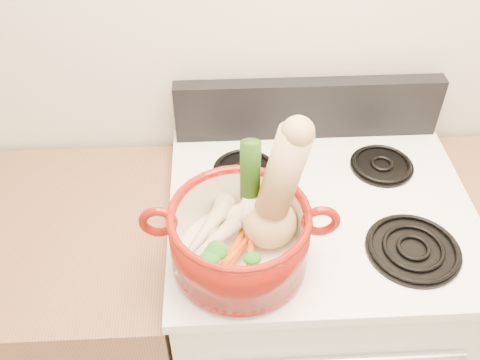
{
  "coord_description": "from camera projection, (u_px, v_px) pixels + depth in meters",
  "views": [
    {
      "loc": [
        -0.26,
        0.45,
        1.93
      ],
      "look_at": [
        -0.22,
        1.2,
        1.23
      ],
      "focal_mm": 40.0,
      "sensor_mm": 36.0,
      "label": 1
    }
  ],
  "objects": [
    {
      "name": "wall_back",
      "position": [
        314.0,
        15.0,
        1.39
      ],
      "size": [
        3.5,
        0.02,
        2.6
      ],
      "primitive_type": "cube",
      "color": "silver",
      "rests_on": "floor"
    },
    {
      "name": "stove_body",
      "position": [
        306.0,
        313.0,
        1.7
      ],
      "size": [
        0.76,
        0.65,
        0.92
      ],
      "primitive_type": "cube",
      "color": "white",
      "rests_on": "floor"
    },
    {
      "name": "cooktop",
      "position": [
        321.0,
        209.0,
        1.38
      ],
      "size": [
        0.78,
        0.67,
        0.03
      ],
      "primitive_type": "cube",
      "color": "white",
      "rests_on": "stove_body"
    },
    {
      "name": "control_backsplash",
      "position": [
        308.0,
        109.0,
        1.53
      ],
      "size": [
        0.76,
        0.05,
        0.18
      ],
      "primitive_type": "cube",
      "color": "black",
      "rests_on": "cooktop"
    },
    {
      "name": "burner_front_left",
      "position": [
        252.0,
        255.0,
        1.24
      ],
      "size": [
        0.22,
        0.22,
        0.02
      ],
      "primitive_type": "cylinder",
      "color": "black",
      "rests_on": "cooktop"
    },
    {
      "name": "burner_front_right",
      "position": [
        413.0,
        248.0,
        1.25
      ],
      "size": [
        0.22,
        0.22,
        0.02
      ],
      "primitive_type": "cylinder",
      "color": "black",
      "rests_on": "cooktop"
    },
    {
      "name": "burner_back_left",
      "position": [
        245.0,
        169.0,
        1.46
      ],
      "size": [
        0.17,
        0.17,
        0.02
      ],
      "primitive_type": "cylinder",
      "color": "black",
      "rests_on": "cooktop"
    },
    {
      "name": "burner_back_right",
      "position": [
        382.0,
        164.0,
        1.47
      ],
      "size": [
        0.17,
        0.17,
        0.02
      ],
      "primitive_type": "cylinder",
      "color": "black",
      "rests_on": "cooktop"
    },
    {
      "name": "dutch_oven",
      "position": [
        240.0,
        237.0,
        1.17
      ],
      "size": [
        0.32,
        0.32,
        0.15
      ],
      "primitive_type": "cylinder",
      "rotation": [
        0.0,
        0.0,
        -0.05
      ],
      "color": "maroon",
      "rests_on": "burner_front_left"
    },
    {
      "name": "pot_handle_left",
      "position": [
        158.0,
        222.0,
        1.13
      ],
      "size": [
        0.09,
        0.02,
        0.09
      ],
      "primitive_type": "torus",
      "rotation": [
        1.57,
        0.0,
        -0.05
      ],
      "color": "maroon",
      "rests_on": "dutch_oven"
    },
    {
      "name": "pot_handle_right",
      "position": [
        321.0,
        221.0,
        1.13
      ],
      "size": [
        0.09,
        0.02,
        0.09
      ],
      "primitive_type": "torus",
      "rotation": [
        1.57,
        0.0,
        -0.05
      ],
      "color": "maroon",
      "rests_on": "dutch_oven"
    },
    {
      "name": "squash",
      "position": [
        272.0,
        191.0,
        1.12
      ],
      "size": [
        0.22,
        0.18,
        0.33
      ],
      "primitive_type": null,
      "rotation": [
        0.0,
        0.22,
        0.28
      ],
      "color": "tan",
      "rests_on": "dutch_oven"
    },
    {
      "name": "leek",
      "position": [
        250.0,
        190.0,
        1.14
      ],
      "size": [
        0.05,
        0.05,
        0.28
      ],
      "primitive_type": "cylinder",
      "rotation": [
        -0.02,
        0.0,
        -0.07
      ],
      "color": "white",
      "rests_on": "dutch_oven"
    },
    {
      "name": "ginger",
      "position": [
        242.0,
        216.0,
        1.24
      ],
      "size": [
        0.1,
        0.08,
        0.05
      ],
      "primitive_type": "ellipsoid",
      "rotation": [
        0.0,
        0.0,
        0.17
      ],
      "color": "#D1BF80",
      "rests_on": "dutch_oven"
    },
    {
      "name": "parsnip_0",
      "position": [
        204.0,
        232.0,
        1.21
      ],
      "size": [
        0.16,
        0.21,
        0.06
      ],
      "primitive_type": "cone",
      "rotation": [
        1.66,
        0.0,
        -0.59
      ],
      "color": "beige",
      "rests_on": "dutch_oven"
    },
    {
      "name": "parsnip_1",
      "position": [
        203.0,
        234.0,
        1.19
      ],
      "size": [
        0.14,
        0.18,
        0.06
      ],
      "primitive_type": "cone",
      "rotation": [
        1.66,
        0.0,
        -0.6
      ],
      "color": "beige",
      "rests_on": "dutch_oven"
    },
    {
      "name": "parsnip_2",
      "position": [
        215.0,
        221.0,
        1.22
      ],
      "size": [
        0.08,
        0.17,
        0.05
      ],
      "primitive_type": "cone",
      "rotation": [
        1.66,
        0.0,
        -0.26
      ],
      "color": "beige",
      "rests_on": "dutch_oven"
    },
    {
      "name": "parsnip_3",
      "position": [
        207.0,
        246.0,
        1.16
      ],
      "size": [
        0.16,
        0.15,
        0.06
      ],
      "primitive_type": "cone",
      "rotation": [
        1.66,
        0.0,
        -0.85
      ],
      "color": "beige",
      "rests_on": "dutch_oven"
    },
    {
      "name": "carrot_0",
      "position": [
        234.0,
        251.0,
        1.17
      ],
      "size": [
        0.11,
        0.18,
        0.05
      ],
      "primitive_type": "cone",
      "rotation": [
        1.66,
        0.0,
        -0.44
      ],
      "color": "#C35809",
      "rests_on": "dutch_oven"
    },
    {
      "name": "carrot_1",
      "position": [
        228.0,
        268.0,
        1.13
      ],
      "size": [
        0.11,
        0.15,
        0.05
      ],
      "primitive_type": "cone",
      "rotation": [
        1.66,
        0.0,
        -0.6
      ],
      "color": "#DD480B",
      "rests_on": "dutch_oven"
    },
    {
      "name": "carrot_2",
      "position": [
        251.0,
        257.0,
        1.14
      ],
      "size": [
        0.03,
        0.15,
        0.04
      ],
      "primitive_type": "cone",
      "rotation": [
        1.66,
        0.0,
        -0.04
      ],
      "color": "#C9550A",
      "rests_on": "dutch_oven"
    },
    {
      "name": "carrot_3",
      "position": [
        234.0,
        254.0,
        1.15
      ],
      "size": [
        0.1,
        0.11,
        0.04
      ],
      "primitive_type": "cone",
      "rotation": [
        1.66,
        0.0,
        -0.65
      ],
      "color": "#E0520B",
      "rests_on": "dutch_oven"
    }
  ]
}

